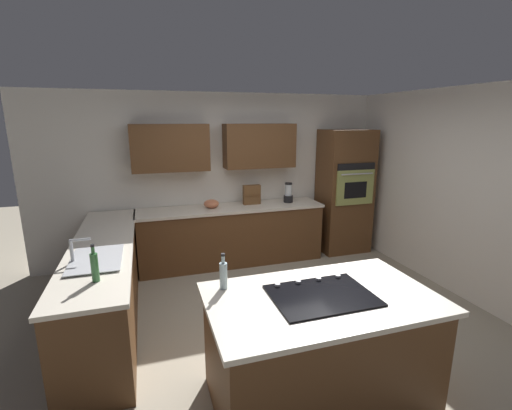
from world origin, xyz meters
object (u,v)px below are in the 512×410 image
at_px(blender, 288,194).
at_px(spice_rack, 252,195).
at_px(mixing_bowl, 211,204).
at_px(wall_oven, 344,191).
at_px(sink_unit, 95,259).
at_px(oil_bottle, 223,275).
at_px(dish_soap_bottle, 95,266).
at_px(cooktop, 321,295).

relative_size(blender, spice_rack, 1.04).
bearing_deg(mixing_bowl, wall_oven, 179.08).
bearing_deg(mixing_bowl, blender, 180.00).
distance_m(sink_unit, oil_bottle, 1.39).
xyz_separation_m(mixing_bowl, oil_bottle, (0.39, 2.64, 0.05)).
relative_size(mixing_bowl, spice_rack, 0.76).
bearing_deg(dish_soap_bottle, cooktop, 154.69).
xyz_separation_m(sink_unit, blender, (-2.68, -1.71, 0.12)).
xyz_separation_m(wall_oven, oil_bottle, (2.64, 2.60, -0.01)).
bearing_deg(mixing_bowl, dish_soap_bottle, 58.02).
bearing_deg(spice_rack, sink_unit, 40.30).
bearing_deg(spice_rack, wall_oven, 176.99).
relative_size(wall_oven, cooktop, 2.68).
relative_size(cooktop, oil_bottle, 2.60).
height_order(wall_oven, blender, wall_oven).
height_order(sink_unit, dish_soap_bottle, dish_soap_bottle).
height_order(spice_rack, oil_bottle, spice_rack).
relative_size(wall_oven, sink_unit, 2.91).
xyz_separation_m(blender, dish_soap_bottle, (2.62, 2.19, -0.00)).
height_order(cooktop, spice_rack, spice_rack).
height_order(dish_soap_bottle, oil_bottle, dish_soap_bottle).
bearing_deg(cooktop, oil_bottle, -26.74).
distance_m(sink_unit, cooktop, 2.13).
relative_size(wall_oven, dish_soap_bottle, 6.36).
bearing_deg(spice_rack, dish_soap_bottle, 47.99).
distance_m(wall_oven, blender, 1.00).
height_order(spice_rack, dish_soap_bottle, dish_soap_bottle).
height_order(blender, mixing_bowl, blender).
distance_m(sink_unit, blender, 3.18).
bearing_deg(oil_bottle, sink_unit, -41.66).
bearing_deg(wall_oven, oil_bottle, 44.50).
distance_m(cooktop, blender, 3.13).
bearing_deg(wall_oven, blender, -2.08).
distance_m(mixing_bowl, spice_rack, 0.66).
xyz_separation_m(sink_unit, mixing_bowl, (-1.43, -1.71, 0.04)).
xyz_separation_m(cooktop, dish_soap_bottle, (1.66, -0.78, 0.12)).
bearing_deg(cooktop, mixing_bowl, -84.52).
bearing_deg(blender, cooktop, 72.05).
relative_size(wall_oven, oil_bottle, 6.98).
xyz_separation_m(wall_oven, cooktop, (1.96, 2.94, -0.11)).
xyz_separation_m(wall_oven, spice_rack, (1.60, -0.08, 0.03)).
xyz_separation_m(blender, mixing_bowl, (1.25, 0.00, -0.07)).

